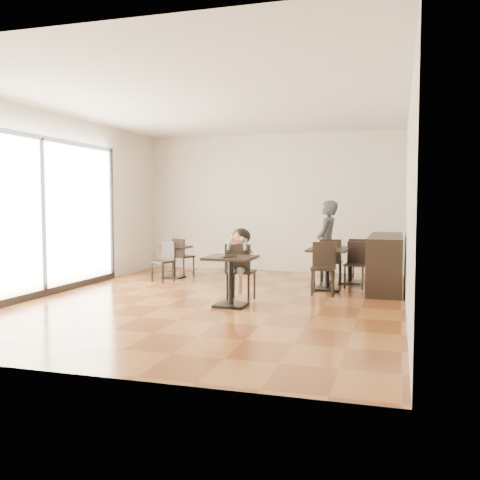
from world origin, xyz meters
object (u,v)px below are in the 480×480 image
at_px(chair_mid_a, 331,262).
at_px(chair_back_b, 356,265).
at_px(cafe_table_back, 350,265).
at_px(adult_patron, 327,243).
at_px(chair_left_b, 163,262).
at_px(child, 241,265).
at_px(cafe_table_mid, 327,270).
at_px(child_table, 231,281).
at_px(chair_mid_b, 323,269).
at_px(chair_back_a, 360,259).
at_px(cafe_table_left, 174,262).
at_px(child_chair, 241,272).
at_px(chair_left_a, 184,257).

relative_size(chair_mid_a, chair_back_b, 1.05).
bearing_deg(cafe_table_back, adult_patron, -144.66).
relative_size(cafe_table_back, chair_left_b, 0.89).
bearing_deg(chair_mid_a, child, 55.58).
height_order(cafe_table_mid, chair_left_b, chair_left_b).
height_order(child_table, chair_left_b, chair_left_b).
xyz_separation_m(child_table, chair_mid_b, (1.23, 1.45, 0.07)).
bearing_deg(adult_patron, chair_back_a, 153.14).
xyz_separation_m(child, cafe_table_left, (-2.11, 2.09, -0.25)).
bearing_deg(child_table, cafe_table_back, 62.10).
xyz_separation_m(child_chair, cafe_table_left, (-2.11, 2.09, -0.13)).
bearing_deg(cafe_table_mid, cafe_table_left, 169.11).
height_order(child_table, cafe_table_left, child_table).
relative_size(child_table, child_chair, 0.83).
height_order(adult_patron, chair_left_a, adult_patron).
xyz_separation_m(child, chair_mid_a, (1.23, 2.00, -0.13)).
relative_size(cafe_table_back, chair_back_b, 0.83).
height_order(child_table, cafe_table_mid, child_table).
relative_size(adult_patron, chair_left_b, 2.03).
height_order(child_table, chair_mid_a, chair_mid_a).
height_order(child_chair, chair_back_b, child_chair).
bearing_deg(chair_back_b, chair_left_a, 175.23).
xyz_separation_m(child, chair_mid_b, (1.23, 0.90, -0.13)).
height_order(cafe_table_left, chair_mid_a, chair_mid_a).
height_order(adult_patron, cafe_table_left, adult_patron).
bearing_deg(chair_mid_a, cafe_table_left, -4.42).
bearing_deg(chair_mid_b, cafe_table_left, 157.52).
bearing_deg(cafe_table_mid, chair_mid_a, 90.00).
distance_m(cafe_table_mid, chair_mid_b, 0.56).
bearing_deg(adult_patron, chair_left_b, -73.32).
distance_m(cafe_table_left, chair_left_a, 0.55).
bearing_deg(cafe_table_left, chair_mid_a, -1.58).
height_order(child_table, child_chair, child_chair).
bearing_deg(chair_left_b, chair_mid_a, 29.47).
height_order(adult_patron, chair_mid_a, adult_patron).
distance_m(child, chair_left_a, 3.39).
height_order(chair_mid_b, chair_back_a, chair_mid_b).
distance_m(cafe_table_back, chair_left_a, 3.68).
distance_m(cafe_table_back, chair_back_a, 0.57).
bearing_deg(chair_left_b, child_table, -22.99).
bearing_deg(chair_left_a, adult_patron, -167.80).
relative_size(chair_mid_a, chair_left_a, 1.12).
xyz_separation_m(child_chair, chair_back_a, (1.71, 2.95, -0.04)).
bearing_deg(chair_mid_b, adult_patron, 91.43).
xyz_separation_m(child, cafe_table_mid, (1.23, 1.45, -0.21)).
bearing_deg(child_chair, chair_mid_a, -121.58).
height_order(child, chair_back_b, child).
bearing_deg(chair_left_b, chair_mid_b, 10.78).
relative_size(child_chair, cafe_table_back, 1.30).
xyz_separation_m(cafe_table_left, chair_left_a, (0.00, 0.55, 0.07)).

